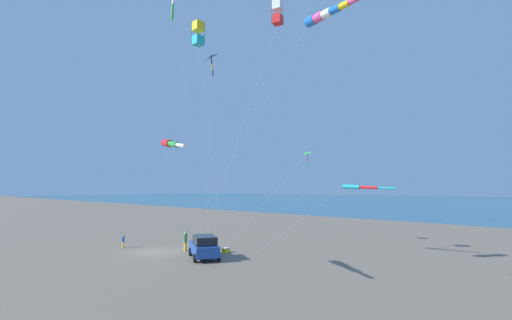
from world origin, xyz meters
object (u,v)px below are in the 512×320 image
Objects in this scene: cooler_box at (226,250)px; kite_delta_blue_topmost at (211,58)px; kite_box_small_distant at (198,34)px; kite_delta_orange_high_right at (307,153)px; parked_car at (204,246)px; kite_box_checkered_midright at (277,13)px; person_adult_flyer at (185,240)px; person_child_green_jacket at (123,240)px; kite_windsock_long_streamer_left at (360,187)px; kite_windsock_purple_drifting at (170,144)px; kite_windsock_teal_far_right at (324,15)px.

kite_delta_blue_topmost is (-2.21, -0.38, 16.95)m from cooler_box.
kite_box_small_distant is 1.83× the size of kite_delta_orange_high_right.
kite_box_checkered_midright is (4.31, -4.33, 19.97)m from parked_car.
person_child_green_jacket is (-3.15, 5.76, -0.27)m from person_adult_flyer.
parked_car reaches higher than person_adult_flyer.
kite_box_checkered_midright is at bearing 149.86° from kite_windsock_long_streamer_left.
kite_box_checkered_midright is (7.33, -1.49, 3.87)m from kite_box_small_distant.
kite_windsock_purple_drifting is at bearing -103.05° from person_child_green_jacket.
person_child_green_jacket is 22.96m from kite_windsock_long_streamer_left.
kite_windsock_teal_far_right is (-1.56, -5.69, -2.80)m from kite_box_checkered_midright.
kite_delta_blue_topmost reaches higher than kite_windsock_long_streamer_left.
parked_car is 9.65m from kite_windsock_purple_drifting.
kite_windsock_long_streamer_left is at bearing -39.87° from kite_delta_blue_topmost.
parked_car is 15.56m from kite_delta_orange_high_right.
kite_box_checkered_midright reaches higher than cooler_box.
kite_windsock_purple_drifting is at bearing -152.68° from kite_delta_blue_topmost.
person_adult_flyer is 0.08× the size of kite_box_checkered_midright.
parked_car is 10.05m from person_child_green_jacket.
kite_delta_blue_topmost reaches higher than kite_delta_orange_high_right.
kite_box_small_distant is 17.76m from kite_delta_orange_high_right.
kite_box_small_distant is 9.27m from kite_windsock_teal_far_right.
cooler_box is 0.03× the size of kite_box_small_distant.
person_adult_flyer is at bearing 59.99° from kite_box_small_distant.
kite_box_checkered_midright is (1.32, -5.04, 20.71)m from cooler_box.
person_child_green_jacket is (-2.19, 9.80, -0.24)m from parked_car.
person_child_green_jacket is at bearing 114.69° from kite_box_checkered_midright.
kite_delta_orange_high_right is (15.98, 1.68, -7.56)m from kite_box_small_distant.
kite_windsock_long_streamer_left reaches higher than person_child_green_jacket.
person_child_green_jacket is 26.84m from kite_windsock_teal_far_right.
kite_windsock_purple_drifting reaches higher than person_adult_flyer.
kite_delta_blue_topmost reaches higher than person_child_green_jacket.
kite_windsock_long_streamer_left is 0.58× the size of kite_box_small_distant.
kite_windsock_long_streamer_left is 17.55m from kite_delta_blue_topmost.
kite_box_checkered_midright is at bearing -45.18° from parked_car.
kite_box_small_distant is (-3.98, -6.89, 16.06)m from person_adult_flyer.
kite_windsock_long_streamer_left is 0.87× the size of kite_windsock_purple_drifting.
kite_box_small_distant reaches higher than kite_delta_orange_high_right.
kite_box_small_distant is (-0.83, -12.65, 16.33)m from person_child_green_jacket.
parked_car is 20.06m from kite_windsock_teal_far_right.
cooler_box is 13.74m from kite_delta_orange_high_right.
person_child_green_jacket is 0.06× the size of kite_box_checkered_midright.
cooler_box is 0.34× the size of person_adult_flyer.
cooler_box is 0.05× the size of kite_windsock_purple_drifting.
kite_windsock_purple_drifting is (-2.06, 0.15, -8.35)m from kite_box_small_distant.
kite_windsock_long_streamer_left is at bearing -48.02° from cooler_box.
kite_box_small_distant reaches higher than person_adult_flyer.
cooler_box is at bearing 104.66° from kite_box_checkered_midright.
kite_box_checkered_midright reaches higher than kite_windsock_long_streamer_left.
person_adult_flyer reaches higher than person_child_green_jacket.
kite_delta_orange_high_right is at bearing -5.16° from parked_car.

